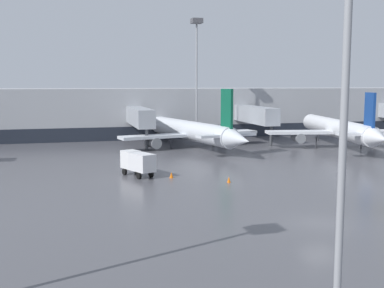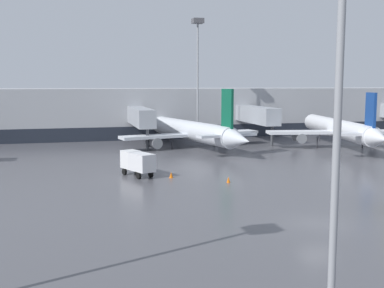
{
  "view_description": "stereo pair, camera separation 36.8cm",
  "coord_description": "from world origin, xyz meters",
  "px_view_note": "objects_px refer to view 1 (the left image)",
  "views": [
    {
      "loc": [
        -17.37,
        -29.86,
        9.91
      ],
      "look_at": [
        -3.23,
        23.19,
        3.0
      ],
      "focal_mm": 45.0,
      "sensor_mm": 36.0,
      "label": 1
    },
    {
      "loc": [
        -17.02,
        -29.95,
        9.91
      ],
      "look_at": [
        -3.23,
        23.19,
        3.0
      ],
      "focal_mm": 45.0,
      "sensor_mm": 36.0,
      "label": 2
    }
  ],
  "objects_px": {
    "parked_jet_0": "(338,129)",
    "parked_jet_1": "(191,131)",
    "apron_light_mast_5": "(197,47)",
    "traffic_cone_3": "(229,180)",
    "traffic_cone_0": "(171,175)",
    "service_truck_3": "(138,162)"
  },
  "relations": [
    {
      "from": "service_truck_3",
      "to": "traffic_cone_0",
      "type": "distance_m",
      "value": 3.99
    },
    {
      "from": "traffic_cone_3",
      "to": "apron_light_mast_5",
      "type": "xyz_separation_m",
      "value": [
        5.9,
        33.59,
        15.72
      ]
    },
    {
      "from": "parked_jet_0",
      "to": "parked_jet_1",
      "type": "xyz_separation_m",
      "value": [
        -21.92,
        6.15,
        -0.39
      ]
    },
    {
      "from": "parked_jet_1",
      "to": "apron_light_mast_5",
      "type": "bearing_deg",
      "value": -34.48
    },
    {
      "from": "service_truck_3",
      "to": "traffic_cone_0",
      "type": "height_order",
      "value": "service_truck_3"
    },
    {
      "from": "parked_jet_1",
      "to": "traffic_cone_0",
      "type": "relative_size",
      "value": 50.39
    },
    {
      "from": "apron_light_mast_5",
      "to": "parked_jet_0",
      "type": "bearing_deg",
      "value": -33.64
    },
    {
      "from": "parked_jet_0",
      "to": "parked_jet_1",
      "type": "height_order",
      "value": "parked_jet_1"
    },
    {
      "from": "apron_light_mast_5",
      "to": "service_truck_3",
      "type": "bearing_deg",
      "value": -117.07
    },
    {
      "from": "parked_jet_1",
      "to": "apron_light_mast_5",
      "type": "distance_m",
      "value": 15.26
    },
    {
      "from": "service_truck_3",
      "to": "apron_light_mast_5",
      "type": "distance_m",
      "value": 34.51
    },
    {
      "from": "traffic_cone_0",
      "to": "apron_light_mast_5",
      "type": "relative_size",
      "value": 0.03
    },
    {
      "from": "service_truck_3",
      "to": "traffic_cone_3",
      "type": "xyz_separation_m",
      "value": [
        8.37,
        -5.67,
        -1.31
      ]
    },
    {
      "from": "service_truck_3",
      "to": "traffic_cone_3",
      "type": "height_order",
      "value": "service_truck_3"
    },
    {
      "from": "service_truck_3",
      "to": "traffic_cone_3",
      "type": "bearing_deg",
      "value": -147.51
    },
    {
      "from": "traffic_cone_0",
      "to": "parked_jet_0",
      "type": "bearing_deg",
      "value": 29.35
    },
    {
      "from": "traffic_cone_0",
      "to": "parked_jet_1",
      "type": "bearing_deg",
      "value": 70.26
    },
    {
      "from": "service_truck_3",
      "to": "traffic_cone_0",
      "type": "bearing_deg",
      "value": -143.21
    },
    {
      "from": "parked_jet_1",
      "to": "traffic_cone_3",
      "type": "distance_m",
      "value": 27.23
    },
    {
      "from": "service_truck_3",
      "to": "apron_light_mast_5",
      "type": "relative_size",
      "value": 0.24
    },
    {
      "from": "parked_jet_0",
      "to": "apron_light_mast_5",
      "type": "distance_m",
      "value": 26.56
    },
    {
      "from": "apron_light_mast_5",
      "to": "traffic_cone_3",
      "type": "bearing_deg",
      "value": -99.97
    }
  ]
}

